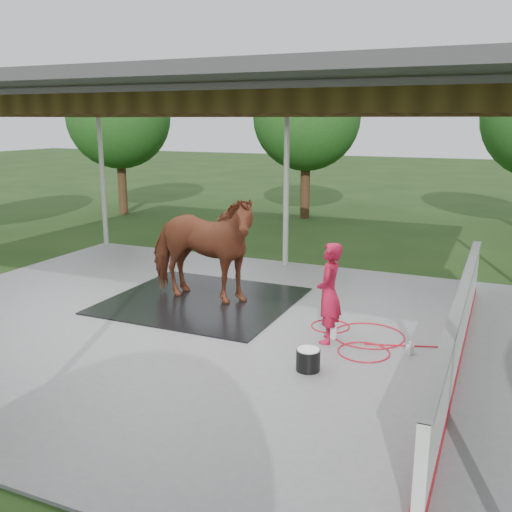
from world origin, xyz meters
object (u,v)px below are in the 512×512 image
at_px(handler, 329,293).
at_px(wash_bucket, 308,359).
at_px(horse, 200,248).
at_px(dasher_board, 459,331).

xyz_separation_m(handler, wash_bucket, (0.06, -1.22, -0.68)).
relative_size(horse, wash_bucket, 7.18).
distance_m(horse, wash_bucket, 3.95).
height_order(horse, handler, horse).
xyz_separation_m(horse, wash_bucket, (3.09, -2.28, -0.96)).
bearing_deg(dasher_board, wash_bucket, -151.17).
height_order(dasher_board, wash_bucket, dasher_board).
distance_m(handler, wash_bucket, 1.40).
bearing_deg(wash_bucket, handler, 92.99).
xyz_separation_m(horse, handler, (3.02, -1.05, -0.28)).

